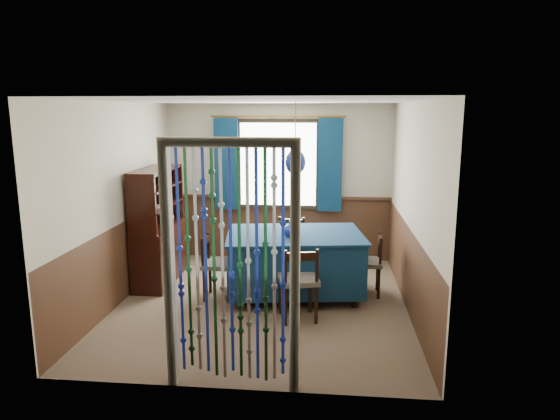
# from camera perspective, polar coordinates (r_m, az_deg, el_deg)

# --- Properties ---
(floor) EXTENTS (4.00, 4.00, 0.00)m
(floor) POSITION_cam_1_polar(r_m,az_deg,el_deg) (6.42, -2.01, -10.55)
(floor) COLOR brown
(floor) RESTS_ON ground
(ceiling) EXTENTS (4.00, 4.00, 0.00)m
(ceiling) POSITION_cam_1_polar(r_m,az_deg,el_deg) (5.96, -2.18, 12.36)
(ceiling) COLOR silver
(ceiling) RESTS_ON ground
(wall_back) EXTENTS (3.60, 0.00, 3.60)m
(wall_back) POSITION_cam_1_polar(r_m,az_deg,el_deg) (8.03, -0.17, 3.14)
(wall_back) COLOR beige
(wall_back) RESTS_ON ground
(wall_front) EXTENTS (3.60, 0.00, 3.60)m
(wall_front) POSITION_cam_1_polar(r_m,az_deg,el_deg) (4.15, -5.81, -4.70)
(wall_front) COLOR beige
(wall_front) RESTS_ON ground
(wall_left) EXTENTS (0.00, 4.00, 4.00)m
(wall_left) POSITION_cam_1_polar(r_m,az_deg,el_deg) (6.56, -17.88, 0.74)
(wall_left) COLOR beige
(wall_left) RESTS_ON ground
(wall_right) EXTENTS (0.00, 4.00, 4.00)m
(wall_right) POSITION_cam_1_polar(r_m,az_deg,el_deg) (6.10, 14.93, 0.15)
(wall_right) COLOR beige
(wall_right) RESTS_ON ground
(wainscot_back) EXTENTS (3.60, 0.00, 3.60)m
(wainscot_back) POSITION_cam_1_polar(r_m,az_deg,el_deg) (8.15, -0.18, -2.10)
(wainscot_back) COLOR #492D1B
(wainscot_back) RESTS_ON ground
(wainscot_front) EXTENTS (3.60, 0.00, 3.60)m
(wainscot_front) POSITION_cam_1_polar(r_m,az_deg,el_deg) (4.43, -5.57, -14.02)
(wainscot_front) COLOR #492D1B
(wainscot_front) RESTS_ON ground
(wainscot_left) EXTENTS (0.00, 4.00, 4.00)m
(wainscot_left) POSITION_cam_1_polar(r_m,az_deg,el_deg) (6.72, -17.38, -5.56)
(wainscot_left) COLOR #492D1B
(wainscot_left) RESTS_ON ground
(wainscot_right) EXTENTS (0.00, 4.00, 4.00)m
(wainscot_right) POSITION_cam_1_polar(r_m,az_deg,el_deg) (6.28, 14.44, -6.58)
(wainscot_right) COLOR #492D1B
(wainscot_right) RESTS_ON ground
(window) EXTENTS (1.32, 0.12, 1.42)m
(window) POSITION_cam_1_polar(r_m,az_deg,el_deg) (7.94, -0.21, 5.24)
(window) COLOR black
(window) RESTS_ON wall_back
(doorway) EXTENTS (1.16, 0.12, 2.18)m
(doorway) POSITION_cam_1_polar(r_m,az_deg,el_deg) (4.26, -5.59, -7.06)
(doorway) COLOR silver
(doorway) RESTS_ON ground
(dining_table) EXTENTS (1.88, 1.43, 0.84)m
(dining_table) POSITION_cam_1_polar(r_m,az_deg,el_deg) (6.52, 1.69, -5.75)
(dining_table) COLOR #0F2E4D
(dining_table) RESTS_ON floor
(chair_near) EXTENTS (0.52, 0.51, 0.88)m
(chair_near) POSITION_cam_1_polar(r_m,az_deg,el_deg) (5.78, 2.16, -8.11)
(chair_near) COLOR black
(chair_near) RESTS_ON floor
(chair_far) EXTENTS (0.45, 0.43, 0.86)m
(chair_far) POSITION_cam_1_polar(r_m,az_deg,el_deg) (7.23, 1.17, -4.18)
(chair_far) COLOR black
(chair_far) RESTS_ON floor
(chair_left) EXTENTS (0.40, 0.42, 0.83)m
(chair_left) POSITION_cam_1_polar(r_m,az_deg,el_deg) (6.51, -7.28, -6.20)
(chair_left) COLOR black
(chair_left) RESTS_ON floor
(chair_right) EXTENTS (0.40, 0.42, 0.81)m
(chair_right) POSITION_cam_1_polar(r_m,az_deg,el_deg) (6.67, 10.15, -5.94)
(chair_right) COLOR black
(chair_right) RESTS_ON floor
(sideboard) EXTENTS (0.45, 1.24, 1.61)m
(sideboard) POSITION_cam_1_polar(r_m,az_deg,el_deg) (7.24, -13.70, -3.60)
(sideboard) COLOR black
(sideboard) RESTS_ON floor
(pendant_lamp) EXTENTS (0.25, 0.25, 0.90)m
(pendant_lamp) POSITION_cam_1_polar(r_m,az_deg,el_deg) (6.26, 1.76, 5.51)
(pendant_lamp) COLOR olive
(pendant_lamp) RESTS_ON ceiling
(vase_table) EXTENTS (0.19, 0.19, 0.18)m
(vase_table) POSITION_cam_1_polar(r_m,az_deg,el_deg) (6.28, 1.15, -2.20)
(vase_table) COLOR navy
(vase_table) RESTS_ON dining_table
(bowl_shelf) EXTENTS (0.25, 0.25, 0.05)m
(bowl_shelf) POSITION_cam_1_polar(r_m,az_deg,el_deg) (6.85, -14.19, 0.33)
(bowl_shelf) COLOR beige
(bowl_shelf) RESTS_ON sideboard
(vase_sideboard) EXTENTS (0.21, 0.21, 0.21)m
(vase_sideboard) POSITION_cam_1_polar(r_m,az_deg,el_deg) (7.38, -12.74, -0.55)
(vase_sideboard) COLOR beige
(vase_sideboard) RESTS_ON sideboard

